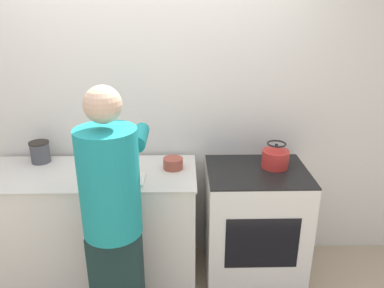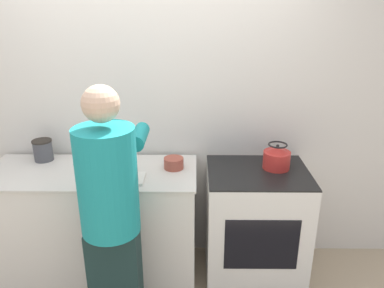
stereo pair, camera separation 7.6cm
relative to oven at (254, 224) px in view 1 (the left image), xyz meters
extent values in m
cube|color=silver|center=(-0.82, 0.37, 0.84)|extent=(8.00, 0.05, 2.60)
cube|color=silver|center=(-1.24, 0.00, -0.01)|extent=(1.54, 0.61, 0.91)
cube|color=beige|center=(-1.24, 0.00, 0.45)|extent=(1.56, 0.63, 0.02)
cube|color=silver|center=(0.00, 0.00, -0.01)|extent=(0.74, 0.61, 0.92)
cube|color=black|center=(0.00, 0.00, 0.46)|extent=(0.74, 0.61, 0.01)
cube|color=black|center=(0.00, -0.30, 0.04)|extent=(0.52, 0.01, 0.40)
cube|color=#162C2C|center=(-0.98, -0.54, -0.07)|extent=(0.32, 0.19, 0.79)
cylinder|color=teal|center=(-0.98, -0.54, 0.65)|extent=(0.35, 0.35, 0.66)
sphere|color=#D1A889|center=(-0.98, -0.54, 1.11)|extent=(0.21, 0.21, 0.21)
cylinder|color=teal|center=(-1.13, -0.24, 0.82)|extent=(0.10, 0.30, 0.10)
cylinder|color=teal|center=(-0.83, -0.24, 0.82)|extent=(0.10, 0.30, 0.10)
cube|color=silver|center=(-1.01, -0.15, 0.47)|extent=(0.38, 0.19, 0.02)
cube|color=silver|center=(-1.02, -0.12, 0.48)|extent=(0.13, 0.09, 0.01)
cube|color=black|center=(-1.11, -0.16, 0.48)|extent=(0.08, 0.06, 0.01)
cylinder|color=red|center=(0.14, 0.06, 0.53)|extent=(0.20, 0.20, 0.13)
cone|color=red|center=(0.14, 0.06, 0.61)|extent=(0.16, 0.16, 0.03)
sphere|color=black|center=(0.14, 0.06, 0.64)|extent=(0.02, 0.02, 0.02)
torus|color=black|center=(0.14, 0.06, 0.65)|extent=(0.14, 0.14, 0.01)
cylinder|color=#9E4738|center=(-0.63, 0.06, 0.50)|extent=(0.15, 0.15, 0.08)
cylinder|color=#4C4C51|center=(-1.65, 0.20, 0.54)|extent=(0.14, 0.14, 0.15)
cylinder|color=#28231E|center=(-1.65, 0.20, 0.62)|extent=(0.15, 0.15, 0.01)
camera|label=1|loc=(-0.54, -2.49, 1.63)|focal=35.00mm
camera|label=2|loc=(-0.47, -2.49, 1.63)|focal=35.00mm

